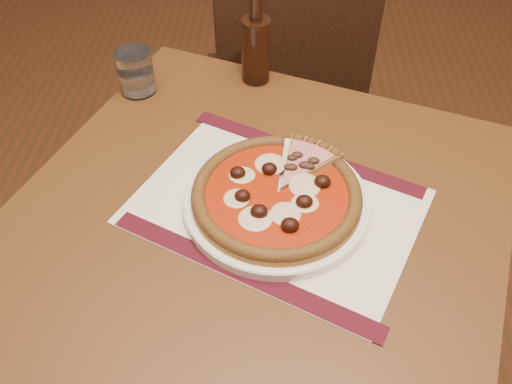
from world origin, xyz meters
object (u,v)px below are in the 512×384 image
(pizza, at_px, (276,194))
(table, at_px, (256,251))
(chair_far, at_px, (286,83))
(bottle, at_px, (256,47))
(plate, at_px, (276,202))
(water_glass, at_px, (136,72))

(pizza, bearing_deg, table, -155.31)
(chair_far, xyz_separation_m, bottle, (-0.07, -0.35, 0.33))
(plate, xyz_separation_m, bottle, (-0.05, 0.37, 0.07))
(chair_far, height_order, bottle, bottle)
(chair_far, distance_m, bottle, 0.48)
(water_glass, bearing_deg, plate, -47.44)
(plate, distance_m, bottle, 0.38)
(table, relative_size, plate, 3.32)
(plate, distance_m, pizza, 0.02)
(water_glass, distance_m, bottle, 0.25)
(chair_far, relative_size, plate, 2.85)
(plate, height_order, bottle, bottle)
(table, xyz_separation_m, pizza, (0.03, 0.02, 0.13))
(table, xyz_separation_m, chair_far, (0.06, 0.74, -0.15))
(chair_far, relative_size, bottle, 4.42)
(pizza, bearing_deg, water_glass, 132.49)
(plate, relative_size, bottle, 1.55)
(table, height_order, water_glass, water_glass)
(chair_far, distance_m, pizza, 0.77)
(water_glass, bearing_deg, bottle, 12.04)
(chair_far, distance_m, plate, 0.76)
(table, bearing_deg, pizza, 24.69)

